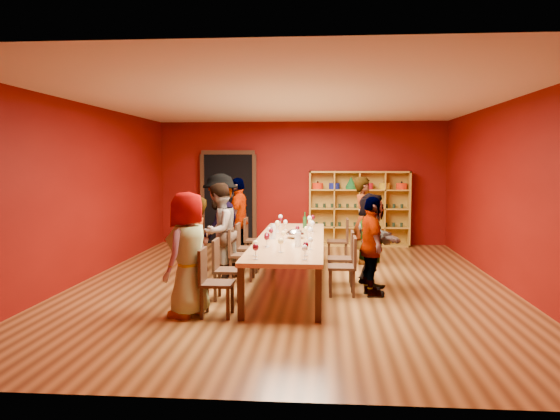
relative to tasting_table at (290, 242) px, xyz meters
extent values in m
cube|color=brown|center=(0.00, 0.00, -0.71)|extent=(7.10, 9.10, 0.02)
cube|color=#5B0704|center=(0.00, 4.51, 0.80)|extent=(7.10, 0.02, 3.00)
cube|color=#5B0704|center=(0.00, -4.51, 0.80)|extent=(7.10, 0.02, 3.00)
cube|color=#5B0704|center=(-3.51, 0.00, 0.80)|extent=(0.02, 9.10, 3.00)
cube|color=#5B0704|center=(3.51, 0.00, 0.80)|extent=(0.02, 9.10, 3.00)
cube|color=silver|center=(0.00, 0.00, 2.31)|extent=(7.10, 9.10, 0.02)
cube|color=#B8814C|center=(0.00, 0.00, 0.02)|extent=(1.10, 4.50, 0.06)
cube|color=black|center=(-0.49, -2.17, -0.35)|extent=(0.08, 0.08, 0.69)
cube|color=black|center=(-0.49, 2.17, -0.35)|extent=(0.08, 0.08, 0.69)
cube|color=black|center=(0.49, -2.17, -0.35)|extent=(0.08, 0.08, 0.69)
cube|color=black|center=(0.49, 2.17, -0.35)|extent=(0.08, 0.08, 0.69)
cube|color=black|center=(-1.80, 4.44, 0.40)|extent=(1.20, 0.14, 2.20)
cube|color=black|center=(-1.80, 4.37, 1.55)|extent=(1.32, 0.06, 0.10)
cube|color=black|center=(-2.45, 4.37, 0.40)|extent=(0.10, 0.06, 2.20)
cube|color=black|center=(-1.15, 4.37, 0.40)|extent=(0.10, 0.06, 2.20)
cube|color=#B48328|center=(0.22, 4.28, 0.20)|extent=(0.04, 0.40, 1.80)
cube|color=#B48328|center=(2.58, 4.28, 0.20)|extent=(0.04, 0.40, 1.80)
cube|color=#B48328|center=(1.40, 4.28, 1.08)|extent=(2.40, 0.40, 0.04)
cube|color=#B48328|center=(1.40, 4.28, -0.68)|extent=(2.40, 0.40, 0.04)
cube|color=#B48328|center=(1.40, 4.47, 0.20)|extent=(2.40, 0.02, 1.80)
cube|color=#B48328|center=(1.40, 4.28, -0.25)|extent=(2.36, 0.38, 0.03)
cube|color=#B48328|center=(1.40, 4.28, 0.20)|extent=(2.36, 0.38, 0.03)
cube|color=#B48328|center=(1.40, 4.28, 0.65)|extent=(2.36, 0.38, 0.03)
cube|color=#B48328|center=(0.80, 4.28, 0.20)|extent=(0.03, 0.38, 1.76)
cube|color=#B48328|center=(1.40, 4.28, 0.20)|extent=(0.03, 0.38, 1.76)
cube|color=#B48328|center=(2.00, 4.28, 0.20)|extent=(0.03, 0.38, 1.76)
cylinder|color=red|center=(0.40, 4.28, 0.74)|extent=(0.26, 0.26, 0.15)
sphere|color=black|center=(0.40, 4.28, 0.84)|extent=(0.05, 0.05, 0.05)
cylinder|color=navy|center=(0.80, 4.28, 0.74)|extent=(0.26, 0.26, 0.15)
sphere|color=black|center=(0.80, 4.28, 0.84)|extent=(0.05, 0.05, 0.05)
cylinder|color=#1C7233|center=(1.20, 4.28, 0.71)|extent=(0.26, 0.26, 0.08)
cone|color=#1C7233|center=(1.20, 4.28, 0.86)|extent=(0.24, 0.24, 0.22)
cylinder|color=#B2142A|center=(1.60, 4.28, 0.74)|extent=(0.26, 0.26, 0.15)
sphere|color=black|center=(1.60, 4.28, 0.84)|extent=(0.05, 0.05, 0.05)
cylinder|color=gold|center=(2.00, 4.28, 0.74)|extent=(0.26, 0.26, 0.15)
sphere|color=black|center=(2.00, 4.28, 0.84)|extent=(0.05, 0.05, 0.05)
cylinder|color=red|center=(2.40, 4.28, 0.74)|extent=(0.26, 0.26, 0.15)
sphere|color=black|center=(2.40, 4.28, 0.84)|extent=(0.05, 0.05, 0.05)
cylinder|color=#192E20|center=(0.38, 4.28, -0.18)|extent=(0.07, 0.07, 0.10)
cylinder|color=#192E20|center=(0.56, 4.28, -0.18)|extent=(0.07, 0.07, 0.10)
cylinder|color=#192E20|center=(0.75, 4.28, -0.18)|extent=(0.07, 0.07, 0.10)
cylinder|color=#192E20|center=(0.93, 4.28, -0.18)|extent=(0.07, 0.07, 0.10)
cylinder|color=#192E20|center=(1.12, 4.28, -0.18)|extent=(0.07, 0.07, 0.10)
cylinder|color=#192E20|center=(1.30, 4.28, -0.18)|extent=(0.07, 0.07, 0.10)
cylinder|color=#192E20|center=(1.49, 4.28, -0.18)|extent=(0.07, 0.07, 0.10)
cylinder|color=#192E20|center=(1.67, 4.28, -0.18)|extent=(0.07, 0.07, 0.10)
cylinder|color=#192E20|center=(1.86, 4.28, -0.18)|extent=(0.07, 0.07, 0.10)
cylinder|color=#192E20|center=(2.04, 4.28, -0.18)|extent=(0.07, 0.07, 0.10)
cylinder|color=#192E20|center=(2.23, 4.28, -0.18)|extent=(0.07, 0.07, 0.10)
cylinder|color=#192E20|center=(2.42, 4.28, -0.18)|extent=(0.07, 0.07, 0.10)
cylinder|color=#192E20|center=(0.38, 4.28, 0.27)|extent=(0.07, 0.07, 0.10)
cylinder|color=#192E20|center=(0.56, 4.28, 0.27)|extent=(0.07, 0.07, 0.10)
cylinder|color=#192E20|center=(0.75, 4.28, 0.27)|extent=(0.07, 0.07, 0.10)
cylinder|color=#192E20|center=(0.93, 4.28, 0.27)|extent=(0.07, 0.07, 0.10)
cylinder|color=#192E20|center=(1.12, 4.28, 0.27)|extent=(0.07, 0.07, 0.10)
cylinder|color=#192E20|center=(1.30, 4.28, 0.27)|extent=(0.07, 0.07, 0.10)
cylinder|color=#192E20|center=(1.49, 4.28, 0.27)|extent=(0.07, 0.07, 0.10)
cylinder|color=#192E20|center=(1.67, 4.28, 0.27)|extent=(0.07, 0.07, 0.10)
cylinder|color=#192E20|center=(1.86, 4.28, 0.27)|extent=(0.07, 0.07, 0.10)
cylinder|color=#192E20|center=(2.04, 4.28, 0.27)|extent=(0.07, 0.07, 0.10)
cylinder|color=#192E20|center=(2.23, 4.28, 0.27)|extent=(0.07, 0.07, 0.10)
cylinder|color=#192E20|center=(2.42, 4.28, 0.27)|extent=(0.07, 0.07, 0.10)
cube|color=black|center=(-0.83, -2.00, -0.27)|extent=(0.42, 0.42, 0.04)
cube|color=black|center=(-1.02, -2.00, -0.03)|extent=(0.04, 0.40, 0.44)
cube|color=black|center=(-1.00, -2.17, -0.49)|extent=(0.04, 0.04, 0.41)
cube|color=black|center=(-0.66, -2.17, -0.49)|extent=(0.04, 0.04, 0.41)
cube|color=black|center=(-1.00, -1.83, -0.49)|extent=(0.04, 0.04, 0.41)
cube|color=black|center=(-0.66, -1.83, -0.49)|extent=(0.04, 0.04, 0.41)
imported|color=#454549|center=(-1.21, -2.00, 0.12)|extent=(0.66, 0.89, 1.63)
cube|color=black|center=(-0.83, -1.13, -0.27)|extent=(0.42, 0.42, 0.04)
cube|color=black|center=(-1.02, -1.13, -0.03)|extent=(0.04, 0.40, 0.44)
cube|color=black|center=(-1.00, -1.30, -0.49)|extent=(0.04, 0.04, 0.41)
cube|color=black|center=(-0.66, -1.30, -0.49)|extent=(0.04, 0.04, 0.41)
cube|color=black|center=(-1.00, -0.96, -0.49)|extent=(0.04, 0.04, 0.41)
cube|color=black|center=(-0.66, -0.96, -0.49)|extent=(0.04, 0.04, 0.41)
imported|color=#5474AE|center=(-1.33, -1.13, 0.05)|extent=(0.45, 0.58, 1.51)
cube|color=black|center=(-0.83, 0.19, -0.27)|extent=(0.42, 0.42, 0.04)
cube|color=black|center=(-1.02, 0.19, -0.03)|extent=(0.04, 0.40, 0.44)
cube|color=black|center=(-1.00, 0.02, -0.49)|extent=(0.04, 0.04, 0.41)
cube|color=black|center=(-0.66, 0.02, -0.49)|extent=(0.04, 0.04, 0.41)
cube|color=black|center=(-1.00, 0.36, -0.49)|extent=(0.04, 0.04, 0.41)
cube|color=black|center=(-0.66, 0.36, -0.49)|extent=(0.04, 0.04, 0.41)
imported|color=#121832|center=(-1.24, 0.19, 0.13)|extent=(0.66, 0.90, 1.66)
cube|color=black|center=(-0.83, 0.94, -0.27)|extent=(0.42, 0.42, 0.04)
cube|color=black|center=(-1.02, 0.94, -0.03)|extent=(0.04, 0.40, 0.44)
cube|color=black|center=(-1.00, 0.77, -0.49)|extent=(0.04, 0.04, 0.41)
cube|color=black|center=(-0.66, 0.77, -0.49)|extent=(0.04, 0.04, 0.41)
cube|color=black|center=(-1.00, 1.11, -0.49)|extent=(0.04, 0.04, 0.41)
cube|color=black|center=(-0.66, 1.11, -0.49)|extent=(0.04, 0.04, 0.41)
imported|color=#131936|center=(-1.34, 0.94, 0.20)|extent=(0.73, 1.24, 1.80)
cube|color=black|center=(-0.83, 1.96, -0.27)|extent=(0.42, 0.42, 0.04)
cube|color=black|center=(-1.02, 1.96, -0.03)|extent=(0.04, 0.40, 0.44)
cube|color=black|center=(-1.00, 1.79, -0.49)|extent=(0.04, 0.04, 0.41)
cube|color=black|center=(-0.66, 1.79, -0.49)|extent=(0.04, 0.04, 0.41)
cube|color=black|center=(-1.00, 2.13, -0.49)|extent=(0.04, 0.04, 0.41)
cube|color=black|center=(-0.66, 2.13, -0.49)|extent=(0.04, 0.04, 0.41)
imported|color=pink|center=(-1.17, 1.96, 0.15)|extent=(0.55, 1.04, 1.70)
cube|color=black|center=(0.83, -0.73, -0.27)|extent=(0.42, 0.42, 0.04)
cube|color=black|center=(1.02, -0.73, -0.03)|extent=(0.04, 0.40, 0.44)
cube|color=black|center=(0.66, -0.90, -0.49)|extent=(0.04, 0.04, 0.41)
cube|color=black|center=(1.00, -0.90, -0.49)|extent=(0.04, 0.04, 0.41)
cube|color=black|center=(0.66, -0.56, -0.49)|extent=(0.04, 0.04, 0.41)
cube|color=black|center=(1.00, -0.56, -0.49)|extent=(0.04, 0.04, 0.41)
imported|color=#D28C95|center=(1.27, -0.73, 0.05)|extent=(0.54, 0.93, 1.50)
cube|color=black|center=(0.83, -0.03, -0.27)|extent=(0.42, 0.42, 0.04)
cube|color=black|center=(1.02, -0.03, -0.03)|extent=(0.04, 0.40, 0.44)
cube|color=black|center=(0.66, -0.20, -0.49)|extent=(0.04, 0.04, 0.41)
cube|color=black|center=(1.00, -0.20, -0.49)|extent=(0.04, 0.04, 0.41)
cube|color=black|center=(0.66, 0.14, -0.49)|extent=(0.04, 0.04, 0.41)
cube|color=black|center=(1.00, 0.14, -0.49)|extent=(0.04, 0.04, 0.41)
imported|color=#141637|center=(1.33, -0.03, 0.06)|extent=(0.78, 1.46, 1.52)
cube|color=black|center=(0.83, 1.95, -0.27)|extent=(0.42, 0.42, 0.04)
cube|color=black|center=(1.02, 1.95, -0.03)|extent=(0.04, 0.40, 0.44)
cube|color=black|center=(0.66, 1.78, -0.49)|extent=(0.04, 0.04, 0.41)
cube|color=black|center=(1.00, 1.78, -0.49)|extent=(0.04, 0.04, 0.41)
cube|color=black|center=(0.66, 2.12, -0.49)|extent=(0.04, 0.04, 0.41)
cube|color=black|center=(1.00, 2.12, -0.49)|extent=(0.04, 0.04, 0.41)
imported|color=#C88693|center=(1.34, 1.95, 0.16)|extent=(0.50, 0.65, 1.73)
cylinder|color=white|center=(0.34, -0.17, 0.06)|extent=(0.07, 0.07, 0.01)
cylinder|color=white|center=(0.34, -0.17, 0.12)|extent=(0.01, 0.01, 0.12)
ellipsoid|color=white|center=(0.34, -0.17, 0.22)|extent=(0.09, 0.09, 0.10)
cylinder|color=white|center=(0.26, 0.17, 0.05)|extent=(0.06, 0.06, 0.01)
cylinder|color=white|center=(0.26, 0.17, 0.11)|extent=(0.01, 0.01, 0.11)
ellipsoid|color=#EDE194|center=(0.26, 0.17, 0.20)|extent=(0.08, 0.08, 0.09)
cylinder|color=white|center=(0.33, 1.95, 0.06)|extent=(0.07, 0.07, 0.01)
cylinder|color=white|center=(0.33, 1.95, 0.12)|extent=(0.01, 0.01, 0.12)
ellipsoid|color=#480712|center=(0.33, 1.95, 0.21)|extent=(0.09, 0.09, 0.10)
cylinder|color=white|center=(0.36, -1.10, 0.05)|extent=(0.06, 0.06, 0.01)
cylinder|color=white|center=(0.36, -1.10, 0.11)|extent=(0.01, 0.01, 0.10)
ellipsoid|color=white|center=(0.36, -1.10, 0.19)|extent=(0.07, 0.07, 0.08)
cylinder|color=white|center=(0.31, -1.63, 0.05)|extent=(0.06, 0.06, 0.01)
cylinder|color=white|center=(0.31, -1.63, 0.11)|extent=(0.01, 0.01, 0.11)
ellipsoid|color=#480712|center=(0.31, -1.63, 0.20)|extent=(0.08, 0.08, 0.09)
cylinder|color=white|center=(0.11, 0.32, 0.05)|extent=(0.06, 0.06, 0.01)
cylinder|color=white|center=(0.11, 0.32, 0.11)|extent=(0.01, 0.01, 0.10)
ellipsoid|color=#480712|center=(0.11, 0.32, 0.19)|extent=(0.07, 0.07, 0.08)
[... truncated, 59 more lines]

